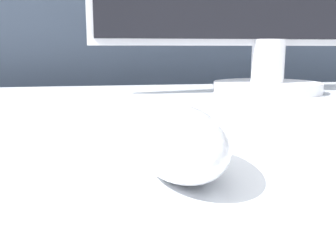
{
  "coord_description": "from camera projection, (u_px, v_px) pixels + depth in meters",
  "views": [
    {
      "loc": [
        -0.13,
        -0.43,
        0.86
      ],
      "look_at": [
        -0.08,
        -0.14,
        0.8
      ],
      "focal_mm": 42.0,
      "sensor_mm": 36.0,
      "label": 1
    }
  ],
  "objects": [
    {
      "name": "computer_mouse_near",
      "position": [
        178.0,
        140.0,
        0.26
      ],
      "size": [
        0.06,
        0.13,
        0.05
      ],
      "rotation": [
        0.0,
        0.0,
        -0.0
      ],
      "color": "white",
      "rests_on": "desk"
    },
    {
      "name": "partition_panel",
      "position": [
        148.0,
        164.0,
        1.1
      ],
      "size": [
        5.0,
        0.03,
        1.08
      ],
      "color": "#333D4C",
      "rests_on": "ground_plane"
    },
    {
      "name": "keyboard",
      "position": [
        156.0,
        114.0,
        0.43
      ],
      "size": [
        0.39,
        0.12,
        0.02
      ],
      "rotation": [
        0.0,
        0.0,
        -0.02
      ],
      "color": "white",
      "rests_on": "desk"
    }
  ]
}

